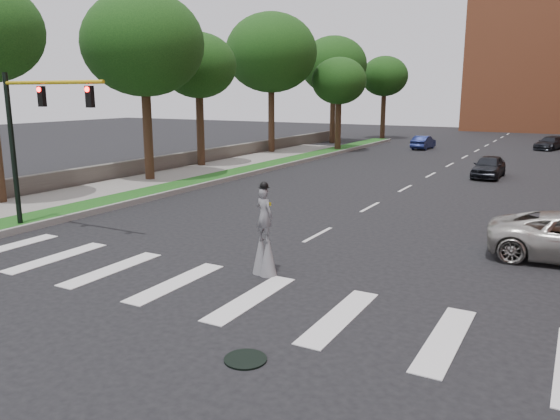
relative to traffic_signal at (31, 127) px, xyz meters
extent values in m
plane|color=black|center=(9.78, -3.00, -4.15)|extent=(160.00, 160.00, 0.00)
cube|color=#164915|center=(-1.72, 17.00, -4.03)|extent=(2.00, 60.00, 0.25)
cube|color=gray|center=(-0.67, 17.00, -4.01)|extent=(0.20, 60.00, 0.28)
cube|color=gray|center=(-4.72, 7.00, -4.06)|extent=(4.00, 60.00, 0.18)
cube|color=#524D46|center=(-7.22, 19.00, -3.60)|extent=(0.50, 56.00, 1.10)
cylinder|color=black|center=(12.78, -5.00, -4.13)|extent=(0.90, 0.90, 0.04)
cylinder|color=black|center=(-1.22, 0.00, -1.05)|extent=(0.20, 0.20, 6.20)
cylinder|color=gold|center=(1.38, 0.00, 1.65)|extent=(5.20, 0.14, 0.14)
cube|color=black|center=(0.78, 0.00, 1.15)|extent=(0.28, 0.18, 0.75)
cylinder|color=#FF0C0C|center=(0.78, -0.10, 1.40)|extent=(0.18, 0.06, 0.18)
cube|color=black|center=(3.28, 0.00, 1.15)|extent=(0.28, 0.18, 0.75)
cylinder|color=#FF0C0C|center=(3.28, -0.10, 1.40)|extent=(0.18, 0.06, 0.18)
cylinder|color=#332014|center=(10.51, -0.13, -3.63)|extent=(0.07, 0.07, 1.04)
cylinder|color=#332014|center=(10.20, -0.04, -3.63)|extent=(0.07, 0.07, 1.04)
cone|color=slate|center=(10.51, -0.13, -3.50)|extent=(0.52, 0.52, 1.30)
cone|color=slate|center=(10.20, -0.04, -3.50)|extent=(0.52, 0.52, 1.30)
imported|color=slate|center=(10.36, -0.08, -2.29)|extent=(0.68, 0.54, 1.65)
sphere|color=black|center=(10.36, -0.08, -1.40)|extent=(0.26, 0.26, 0.26)
cylinder|color=black|center=(10.36, -0.08, -1.45)|extent=(0.34, 0.34, 0.02)
cube|color=yellow|center=(10.39, 0.05, -1.83)|extent=(0.22, 0.05, 0.10)
imported|color=black|center=(13.33, 23.70, -3.42)|extent=(1.81, 4.31, 1.45)
imported|color=#161E4D|center=(4.89, 39.97, -3.50)|extent=(1.58, 4.04, 1.31)
imported|color=black|center=(15.78, 45.17, -3.52)|extent=(2.96, 4.65, 1.26)
cylinder|color=#332014|center=(-4.90, 11.79, -0.93)|extent=(0.56, 0.56, 6.45)
ellipsoid|color=black|center=(-4.90, 11.79, 4.11)|extent=(7.25, 7.25, 6.16)
cylinder|color=#332014|center=(-6.10, 18.67, -1.17)|extent=(0.56, 0.56, 5.97)
ellipsoid|color=black|center=(-6.10, 18.67, 3.18)|extent=(5.45, 5.45, 4.63)
cylinder|color=#332014|center=(-6.21, 29.36, -0.74)|extent=(0.56, 0.56, 6.83)
ellipsoid|color=black|center=(-6.21, 29.36, 4.70)|extent=(8.11, 8.11, 6.89)
cylinder|color=#332014|center=(-5.67, 41.90, -0.88)|extent=(0.56, 0.56, 6.54)
ellipsoid|color=black|center=(-5.67, 41.90, 4.18)|extent=(7.15, 7.15, 6.07)
cylinder|color=#332014|center=(-1.60, 33.83, -1.53)|extent=(0.56, 0.56, 5.23)
ellipsoid|color=black|center=(-1.60, 33.83, 2.34)|extent=(5.02, 5.02, 4.27)
cylinder|color=#332014|center=(-2.48, 49.55, -1.18)|extent=(0.56, 0.56, 5.94)
ellipsoid|color=black|center=(-2.48, 49.55, 3.15)|extent=(5.44, 5.44, 4.62)
camera|label=1|loc=(18.44, -13.78, 1.30)|focal=35.00mm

